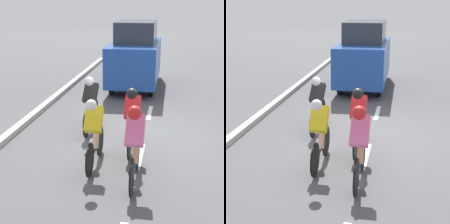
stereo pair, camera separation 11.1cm
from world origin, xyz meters
TOP-DOWN VIEW (x-y plane):
  - ground_plane at (0.00, 0.00)m, footprint 60.00×60.00m
  - lane_stripe_mid at (0.00, 1.00)m, footprint 0.12×1.40m
  - lane_stripe_far at (0.00, -2.20)m, footprint 0.12×1.40m
  - cyclist_pink at (-0.01, 2.25)m, footprint 0.33×1.67m
  - cyclist_red at (0.20, 0.75)m, footprint 0.33×1.72m
  - cyclist_black at (1.35, -0.35)m, footprint 0.37×1.69m
  - cyclist_yellow at (0.84, 1.66)m, footprint 0.32×1.65m
  - support_car at (0.77, -5.53)m, footprint 1.70×4.21m

SIDE VIEW (x-z plane):
  - ground_plane at x=0.00m, z-range 0.00..0.00m
  - lane_stripe_mid at x=0.00m, z-range 0.00..0.01m
  - lane_stripe_far at x=0.00m, z-range 0.00..0.01m
  - cyclist_black at x=1.35m, z-range 0.03..1.47m
  - cyclist_yellow at x=0.84m, z-range 0.03..1.48m
  - cyclist_red at x=0.20m, z-range 0.04..1.51m
  - cyclist_pink at x=-0.01m, z-range 0.05..1.59m
  - support_car at x=0.77m, z-range -0.02..2.39m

